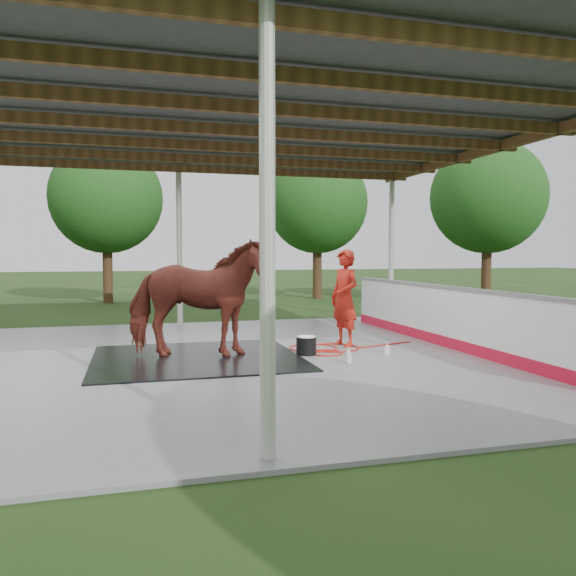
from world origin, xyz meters
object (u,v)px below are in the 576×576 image
object	(u,v)px
dasher_board	(448,318)
handler	(345,298)
wash_bucket	(306,345)
horse	(196,298)

from	to	relation	value
dasher_board	handler	world-z (taller)	handler
wash_bucket	dasher_board	bearing A→B (deg)	2.24
handler	dasher_board	bearing A→B (deg)	53.34
dasher_board	handler	xyz separation A→B (m)	(-1.85, 0.59, 0.37)
dasher_board	horse	world-z (taller)	horse
horse	handler	world-z (taller)	horse
horse	handler	distance (m)	2.90
wash_bucket	handler	bearing A→B (deg)	35.61
handler	horse	bearing A→B (deg)	-97.87
dasher_board	handler	bearing A→B (deg)	162.26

